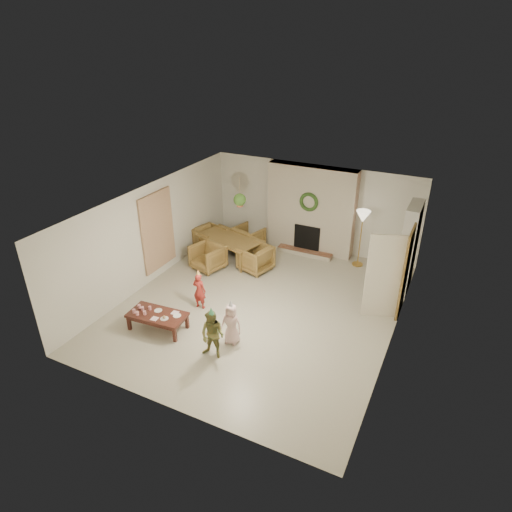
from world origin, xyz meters
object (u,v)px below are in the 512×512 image
Objects in this scene: dining_chair_left at (209,239)px; child_pink at (231,324)px; dining_chair_far at (248,238)px; coffee_table_top at (157,315)px; child_plaid at (213,335)px; dining_chair_near at (208,257)px; child_red at (199,291)px; dining_chair_right at (255,258)px; dining_table at (229,248)px.

dining_chair_left is 0.86× the size of child_pink.
dining_chair_far is 4.30m from coffee_table_top.
dining_chair_far is 0.75× the size of child_plaid.
child_red is at bearing -48.44° from dining_chair_near.
dining_chair_right is 0.87× the size of child_red.
child_red is at bearing 6.15° from dining_chair_right.
child_plaid is 0.56m from child_pink.
child_plaid is at bearing -132.02° from dining_chair_left.
coffee_table_top is at bearing -65.06° from dining_chair_near.
dining_table is 1.76× the size of child_plaid.
dining_chair_near reaches higher than coffee_table_top.
dining_chair_right is at bearing -90.00° from dining_chair_left.
dining_table is at bearing 90.00° from dining_chair_far.
child_red is 0.86× the size of child_plaid.
child_plaid is at bearing -13.86° from coffee_table_top.
dining_chair_near is at bearing -90.00° from dining_table.
dining_chair_far is 1.27m from dining_chair_right.
child_plaid reaches higher than coffee_table_top.
dining_chair_left reaches higher than coffee_table_top.
coffee_table_top is at bearing -175.07° from child_pink.
child_pink reaches higher than dining_chair_near.
dining_chair_near is 0.86× the size of child_pink.
child_plaid is (1.98, -3.02, 0.16)m from dining_chair_near.
dining_chair_far is at bearing -128.66° from dining_chair_right.
dining_chair_right reaches higher than coffee_table_top.
dining_chair_far is 1.00× the size of dining_chair_right.
coffee_table_top is 1.16m from child_red.
child_plaid is at bearing -106.44° from child_pink.
dining_chair_near is 0.62× the size of coffee_table_top.
child_pink reaches higher than dining_table.
dining_chair_right is at bearing 0.00° from dining_table.
dining_table is at bearing 113.32° from child_plaid.
dining_chair_near is (-0.21, -0.77, 0.03)m from dining_table.
dining_chair_far is at bearing 107.13° from child_plaid.
dining_chair_right is (1.73, -0.48, 0.00)m from dining_chair_left.
dining_chair_near is at bearing 90.00° from dining_chair_far.
dining_chair_far is at bearing 90.00° from dining_chair_near.
dining_chair_far is 0.86× the size of child_pink.
dining_chair_right is at bearing 73.04° from coffee_table_top.
dining_chair_far and dining_chair_left have the same top height.
child_red is (0.60, -2.44, 0.12)m from dining_table.
dining_chair_left is at bearing 180.00° from dining_table.
child_plaid reaches higher than dining_table.
dining_chair_left is at bearing 100.47° from coffee_table_top.
child_pink is (2.09, -2.47, 0.10)m from dining_chair_near.
coffee_table_top is at bearing 105.96° from dining_chair_far.
dining_chair_left is (-0.98, -0.55, 0.00)m from dining_chair_far.
child_pink is (1.28, -0.80, 0.01)m from child_red.
child_red is (-0.36, -2.17, 0.09)m from dining_chair_right.
dining_chair_near is 0.75× the size of child_plaid.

